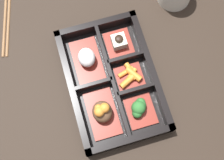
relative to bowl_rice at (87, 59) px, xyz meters
name	(u,v)px	position (x,y,z in m)	size (l,w,h in m)	color
ground_plane	(112,83)	(-0.07, -0.04, -0.03)	(3.00, 3.00, 0.00)	black
bento_base	(112,82)	(-0.07, -0.04, -0.02)	(0.29, 0.20, 0.01)	black
bento_rim	(113,80)	(-0.07, -0.04, -0.01)	(0.29, 0.20, 0.04)	black
bowl_stew	(102,112)	(-0.13, 0.00, 0.01)	(0.11, 0.06, 0.06)	maroon
bowl_rice	(87,59)	(0.00, 0.00, 0.00)	(0.11, 0.06, 0.04)	maroon
bowl_greens	(139,108)	(-0.14, -0.08, 0.00)	(0.07, 0.06, 0.04)	maroon
bowl_carrots	(130,75)	(-0.06, -0.08, -0.01)	(0.06, 0.06, 0.02)	maroon
bowl_tofu	(119,42)	(0.02, -0.08, 0.00)	(0.07, 0.06, 0.04)	maroon
chopsticks	(6,18)	(0.17, 0.16, -0.02)	(0.20, 0.06, 0.01)	brown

